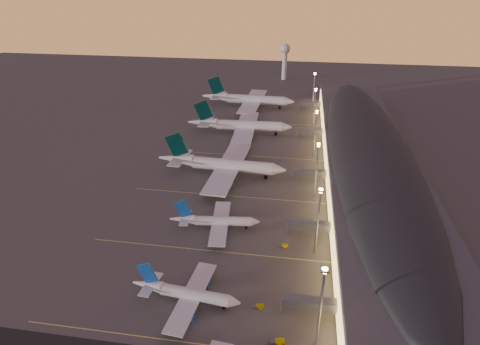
{
  "coord_description": "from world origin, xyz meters",
  "views": [
    {
      "loc": [
        27.6,
        -118.03,
        88.87
      ],
      "look_at": [
        2.0,
        45.0,
        7.0
      ],
      "focal_mm": 30.0,
      "sensor_mm": 36.0,
      "label": 1
    }
  ],
  "objects_px": {
    "airliner_narrow_north": "(215,221)",
    "radar_tower": "(285,56)",
    "airliner_wide_far": "(248,99)",
    "airliner_narrow_south": "(186,293)",
    "baggage_tug_c": "(284,246)",
    "airliner_wide_near": "(221,165)",
    "baggage_tug_a": "(278,342)",
    "baggage_tug_b": "(259,307)",
    "airliner_wide_mid": "(240,125)"
  },
  "relations": [
    {
      "from": "airliner_narrow_north",
      "to": "airliner_wide_mid",
      "type": "relative_size",
      "value": 0.54
    },
    {
      "from": "airliner_narrow_south",
      "to": "airliner_wide_near",
      "type": "xyz_separation_m",
      "value": [
        -6.32,
        85.94,
        2.11
      ]
    },
    {
      "from": "radar_tower",
      "to": "baggage_tug_a",
      "type": "relative_size",
      "value": 8.01
    },
    {
      "from": "airliner_wide_mid",
      "to": "airliner_wide_far",
      "type": "xyz_separation_m",
      "value": [
        -2.83,
        55.89,
        0.38
      ]
    },
    {
      "from": "airliner_narrow_south",
      "to": "airliner_narrow_north",
      "type": "relative_size",
      "value": 0.98
    },
    {
      "from": "airliner_narrow_north",
      "to": "airliner_wide_far",
      "type": "bearing_deg",
      "value": 86.85
    },
    {
      "from": "airliner_wide_far",
      "to": "baggage_tug_a",
      "type": "xyz_separation_m",
      "value": [
        37.48,
        -210.3,
        -5.17
      ]
    },
    {
      "from": "baggage_tug_b",
      "to": "baggage_tug_c",
      "type": "height_order",
      "value": "baggage_tug_c"
    },
    {
      "from": "airliner_narrow_south",
      "to": "airliner_wide_near",
      "type": "height_order",
      "value": "airliner_wide_near"
    },
    {
      "from": "airliner_wide_near",
      "to": "baggage_tug_b",
      "type": "height_order",
      "value": "airliner_wide_near"
    },
    {
      "from": "airliner_narrow_south",
      "to": "airliner_narrow_north",
      "type": "distance_m",
      "value": 39.64
    },
    {
      "from": "airliner_wide_near",
      "to": "radar_tower",
      "type": "xyz_separation_m",
      "value": [
        18.99,
        204.41,
        16.59
      ]
    },
    {
      "from": "baggage_tug_b",
      "to": "airliner_narrow_north",
      "type": "bearing_deg",
      "value": 108.58
    },
    {
      "from": "airliner_narrow_south",
      "to": "radar_tower",
      "type": "bearing_deg",
      "value": 92.91
    },
    {
      "from": "airliner_narrow_south",
      "to": "baggage_tug_a",
      "type": "xyz_separation_m",
      "value": [
        28.54,
        -11.08,
        -2.64
      ]
    },
    {
      "from": "baggage_tug_b",
      "to": "airliner_wide_far",
      "type": "bearing_deg",
      "value": 88.43
    },
    {
      "from": "baggage_tug_a",
      "to": "baggage_tug_b",
      "type": "relative_size",
      "value": 1.18
    },
    {
      "from": "airliner_wide_near",
      "to": "baggage_tug_a",
      "type": "relative_size",
      "value": 15.8
    },
    {
      "from": "baggage_tug_a",
      "to": "airliner_wide_far",
      "type": "bearing_deg",
      "value": 89.15
    },
    {
      "from": "airliner_wide_near",
      "to": "airliner_wide_mid",
      "type": "xyz_separation_m",
      "value": [
        0.21,
        57.4,
        0.04
      ]
    },
    {
      "from": "airliner_wide_far",
      "to": "baggage_tug_b",
      "type": "bearing_deg",
      "value": -78.76
    },
    {
      "from": "airliner_wide_near",
      "to": "baggage_tug_a",
      "type": "xyz_separation_m",
      "value": [
        34.86,
        -97.02,
        -4.76
      ]
    },
    {
      "from": "airliner_narrow_south",
      "to": "baggage_tug_c",
      "type": "height_order",
      "value": "airliner_narrow_south"
    },
    {
      "from": "airliner_narrow_north",
      "to": "airliner_wide_near",
      "type": "height_order",
      "value": "airliner_wide_near"
    },
    {
      "from": "airliner_narrow_south",
      "to": "baggage_tug_c",
      "type": "distance_m",
      "value": 42.16
    },
    {
      "from": "airliner_wide_near",
      "to": "airliner_wide_far",
      "type": "xyz_separation_m",
      "value": [
        -2.62,
        113.29,
        0.41
      ]
    },
    {
      "from": "airliner_wide_far",
      "to": "airliner_narrow_north",
      "type": "bearing_deg",
      "value": -84.25
    },
    {
      "from": "airliner_narrow_south",
      "to": "airliner_wide_near",
      "type": "distance_m",
      "value": 86.19
    },
    {
      "from": "airliner_narrow_north",
      "to": "airliner_wide_mid",
      "type": "distance_m",
      "value": 103.93
    },
    {
      "from": "airliner_narrow_south",
      "to": "baggage_tug_c",
      "type": "bearing_deg",
      "value": 54.27
    },
    {
      "from": "airliner_narrow_north",
      "to": "baggage_tug_a",
      "type": "bearing_deg",
      "value": -67.58
    },
    {
      "from": "airliner_wide_far",
      "to": "baggage_tug_b",
      "type": "xyz_separation_m",
      "value": [
        30.96,
        -198.41,
        -5.25
      ]
    },
    {
      "from": "baggage_tug_a",
      "to": "baggage_tug_c",
      "type": "bearing_deg",
      "value": 80.2
    },
    {
      "from": "baggage_tug_a",
      "to": "baggage_tug_c",
      "type": "xyz_separation_m",
      "value": [
        -0.87,
        42.77,
        -0.07
      ]
    },
    {
      "from": "baggage_tug_a",
      "to": "airliner_narrow_south",
      "type": "bearing_deg",
      "value": 147.83
    },
    {
      "from": "radar_tower",
      "to": "baggage_tug_b",
      "type": "bearing_deg",
      "value": -88.15
    },
    {
      "from": "airliner_narrow_north",
      "to": "airliner_wide_far",
      "type": "relative_size",
      "value": 0.51
    },
    {
      "from": "radar_tower",
      "to": "airliner_narrow_north",
      "type": "bearing_deg",
      "value": -92.78
    },
    {
      "from": "airliner_wide_near",
      "to": "baggage_tug_c",
      "type": "distance_m",
      "value": 64.2
    },
    {
      "from": "airliner_narrow_south",
      "to": "airliner_wide_far",
      "type": "xyz_separation_m",
      "value": [
        -8.94,
        199.22,
        2.53
      ]
    },
    {
      "from": "airliner_narrow_south",
      "to": "baggage_tug_b",
      "type": "height_order",
      "value": "airliner_narrow_south"
    },
    {
      "from": "airliner_wide_mid",
      "to": "airliner_narrow_north",
      "type": "bearing_deg",
      "value": -88.39
    },
    {
      "from": "radar_tower",
      "to": "baggage_tug_b",
      "type": "relative_size",
      "value": 9.48
    },
    {
      "from": "airliner_wide_near",
      "to": "baggage_tug_a",
      "type": "height_order",
      "value": "airliner_wide_near"
    },
    {
      "from": "airliner_wide_far",
      "to": "baggage_tug_c",
      "type": "bearing_deg",
      "value": -75.3
    },
    {
      "from": "airliner_narrow_north",
      "to": "baggage_tug_c",
      "type": "distance_m",
      "value": 28.46
    },
    {
      "from": "airliner_wide_mid",
      "to": "airliner_narrow_south",
      "type": "bearing_deg",
      "value": -89.59
    },
    {
      "from": "airliner_narrow_north",
      "to": "radar_tower",
      "type": "xyz_separation_m",
      "value": [
        12.19,
        250.71,
        18.64
      ]
    },
    {
      "from": "airliner_narrow_south",
      "to": "baggage_tug_a",
      "type": "height_order",
      "value": "airliner_narrow_south"
    },
    {
      "from": "baggage_tug_a",
      "to": "airliner_wide_mid",
      "type": "bearing_deg",
      "value": 91.69
    }
  ]
}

